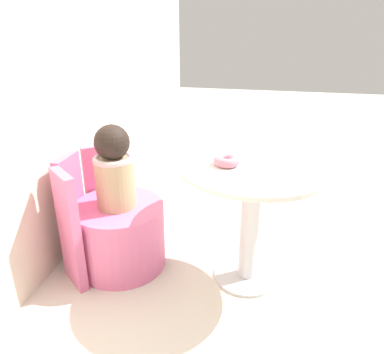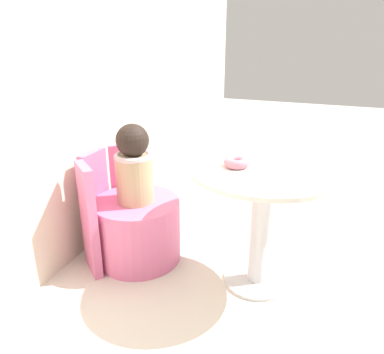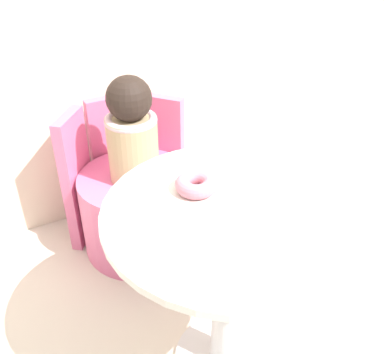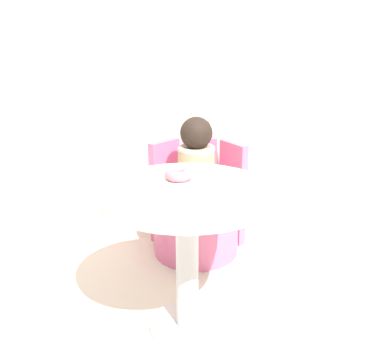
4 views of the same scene
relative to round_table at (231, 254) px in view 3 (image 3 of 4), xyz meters
name	(u,v)px [view 3 (image 3 of 4)]	position (x,y,z in m)	size (l,w,h in m)	color
ground_plane	(222,354)	(0.00, 0.02, -0.52)	(12.00, 12.00, 0.00)	beige
round_table	(231,254)	(0.00, 0.00, 0.00)	(0.77, 0.77, 0.70)	silver
tub_chair	(138,211)	(-0.03, 0.75, -0.33)	(0.52, 0.52, 0.39)	#DB6693
booth_backrest	(119,165)	(-0.03, 0.96, -0.19)	(0.62, 0.23, 0.67)	#DB6693
child_figure	(132,132)	(-0.03, 0.75, 0.09)	(0.22, 0.22, 0.47)	tan
donut	(196,184)	(-0.05, 0.13, 0.20)	(0.13, 0.13, 0.05)	pink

